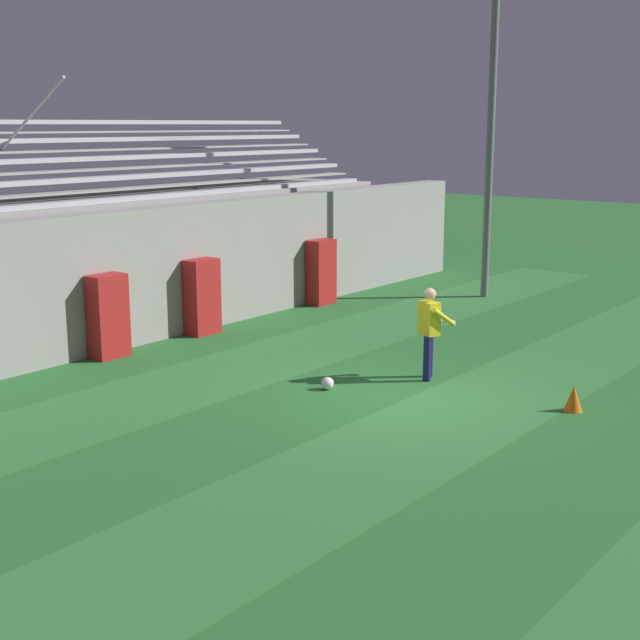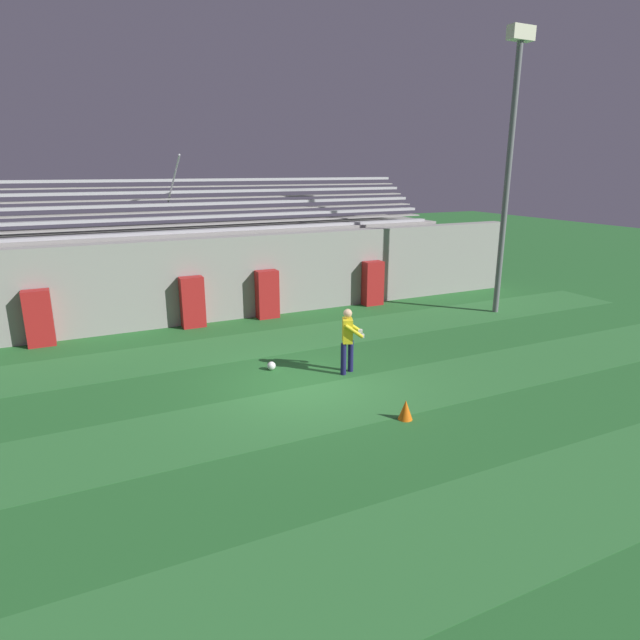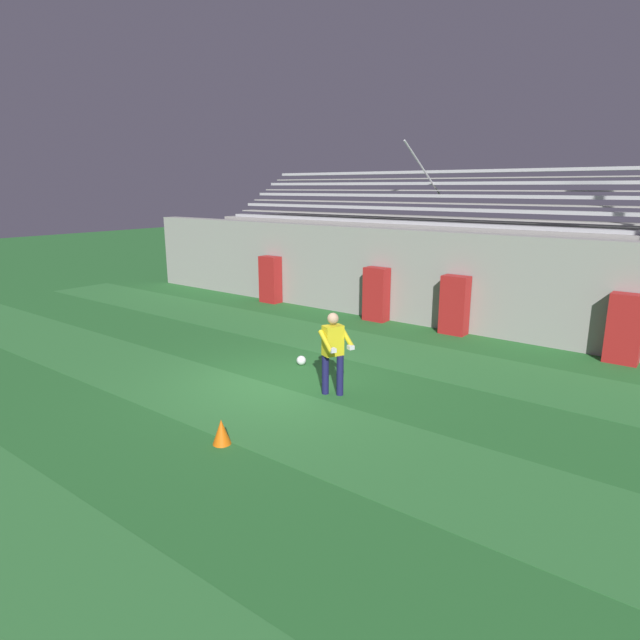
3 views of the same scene
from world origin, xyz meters
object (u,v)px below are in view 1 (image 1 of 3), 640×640
object	(u,v)px
padding_pillar_gate_left	(108,316)
floodlight_pole	(493,73)
goalkeeper	(430,327)
traffic_cone	(573,398)
padding_pillar_far_right	(321,272)
padding_pillar_gate_right	(202,297)
soccer_ball	(328,383)

from	to	relation	value
padding_pillar_gate_left	floodlight_pole	xyz separation A→B (m)	(10.23, -2.81, 4.94)
goalkeeper	traffic_cone	world-z (taller)	goalkeeper
padding_pillar_far_right	goalkeeper	world-z (taller)	goalkeeper
floodlight_pole	padding_pillar_gate_right	bearing A→B (deg)	159.85
padding_pillar_gate_left	floodlight_pole	world-z (taller)	floodlight_pole
padding_pillar_far_right	traffic_cone	bearing A→B (deg)	-116.98
padding_pillar_gate_left	goalkeeper	distance (m)	6.31
padding_pillar_far_right	floodlight_pole	world-z (taller)	floodlight_pole
traffic_cone	floodlight_pole	bearing A→B (deg)	36.29
padding_pillar_gate_right	soccer_ball	world-z (taller)	padding_pillar_gate_right
goalkeeper	soccer_ball	distance (m)	2.13
padding_pillar_gate_right	goalkeeper	world-z (taller)	goalkeeper
padding_pillar_gate_right	traffic_cone	size ratio (longest dim) A/B	3.93
floodlight_pole	traffic_cone	distance (m)	11.18
floodlight_pole	padding_pillar_gate_left	bearing A→B (deg)	164.62
padding_pillar_far_right	padding_pillar_gate_right	bearing A→B (deg)	180.00
padding_pillar_gate_left	soccer_ball	xyz separation A→B (m)	(0.91, -4.74, -0.72)
soccer_ball	traffic_cone	distance (m)	4.11
padding_pillar_far_right	floodlight_pole	xyz separation A→B (m)	(3.47, -2.81, 4.94)
floodlight_pole	goalkeeper	size ratio (longest dim) A/B	5.57
floodlight_pole	goalkeeper	xyz separation A→B (m)	(-7.65, -2.94, -4.81)
padding_pillar_far_right	goalkeeper	distance (m)	7.12
padding_pillar_gate_left	traffic_cone	world-z (taller)	padding_pillar_gate_left
traffic_cone	padding_pillar_gate_left	bearing A→B (deg)	105.73
goalkeeper	floodlight_pole	bearing A→B (deg)	21.03
soccer_ball	traffic_cone	bearing A→B (deg)	-68.56
goalkeeper	padding_pillar_far_right	bearing A→B (deg)	53.95
padding_pillar_gate_right	padding_pillar_gate_left	bearing A→B (deg)	180.00
padding_pillar_far_right	soccer_ball	world-z (taller)	padding_pillar_far_right
padding_pillar_gate_left	padding_pillar_far_right	size ratio (longest dim) A/B	1.00
goalkeeper	traffic_cone	distance (m)	2.90
padding_pillar_gate_right	traffic_cone	bearing A→B (deg)	-91.01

